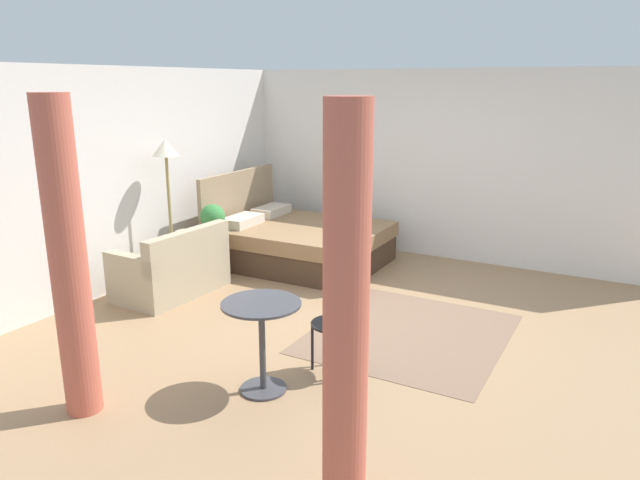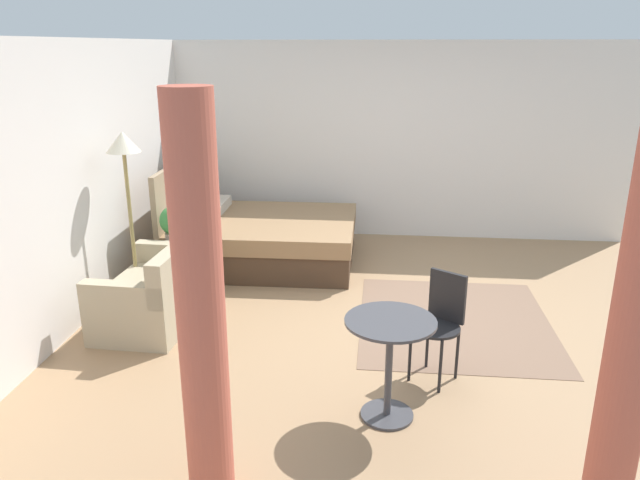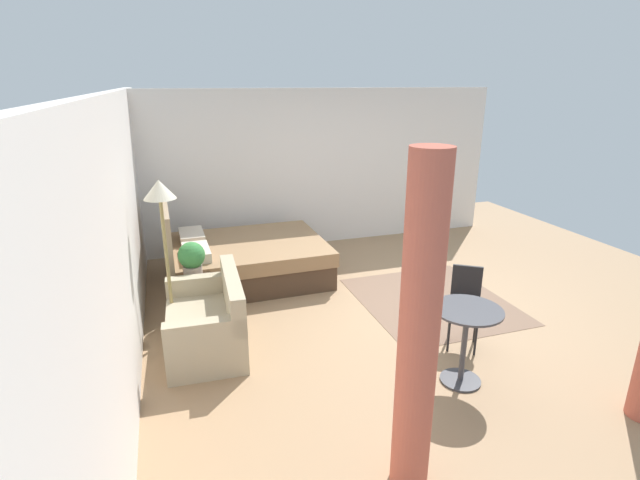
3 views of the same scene
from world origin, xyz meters
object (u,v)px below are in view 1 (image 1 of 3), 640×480
Objects in this scene: couch at (173,271)px; nightstand at (219,252)px; vase at (224,225)px; cafe_chair_near_window at (342,314)px; balcony_table at (262,330)px; potted_plant at (213,219)px; floor_lamp at (167,164)px; bed at (298,242)px.

couch reaches higher than nightstand.
nightstand is 3.20× the size of vase.
nightstand is at bearing 57.35° from cafe_chair_near_window.
couch reaches higher than vase.
balcony_table is 0.70m from cafe_chair_near_window.
potted_plant is at bearing 5.41° from couch.
vase is 0.19× the size of cafe_chair_near_window.
nightstand is 1.27× the size of potted_plant.
couch is at bearing -137.40° from floor_lamp.
balcony_table is (-2.23, -2.19, 0.26)m from nightstand.
couch reaches higher than balcony_table.
bed reaches higher than couch.
couch is 1.69× the size of balcony_table.
couch is at bearing -174.86° from nightstand.
nightstand is 0.59× the size of cafe_chair_near_window.
balcony_table is at bearing -134.29° from potted_plant.
bed reaches higher than vase.
couch is 0.94m from potted_plant.
potted_plant is at bearing -177.11° from nightstand.
floor_lamp is (-0.56, 0.26, 1.17)m from nightstand.
floor_lamp is 3.18m from cafe_chair_near_window.
vase is at bearing 55.52° from cafe_chair_near_window.
couch is at bearing -174.59° from potted_plant.
nightstand is (-0.76, 0.71, -0.04)m from bed.
nightstand is 0.47m from potted_plant.
floor_lamp is (-0.46, 0.26, 0.71)m from potted_plant.
couch is 3.17× the size of potted_plant.
nightstand is (0.93, 0.08, -0.03)m from couch.
potted_plant is 0.26m from vase.
bed is at bearing 26.25° from balcony_table.
balcony_table is at bearing -153.75° from bed.
vase is at bearing 4.63° from couch.
vase is 3.22m from balcony_table.
floor_lamp is at bearing 143.72° from bed.
couch is 1.24m from floor_lamp.
potted_plant is 0.23× the size of floor_lamp.
potted_plant is 2.52× the size of vase.
floor_lamp reaches higher than nightstand.
floor_lamp reaches higher than balcony_table.
cafe_chair_near_window is (-1.78, -2.59, -0.06)m from vase.
floor_lamp is (-0.68, 0.26, 0.85)m from vase.
couch is (-1.70, 0.63, -0.01)m from bed.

